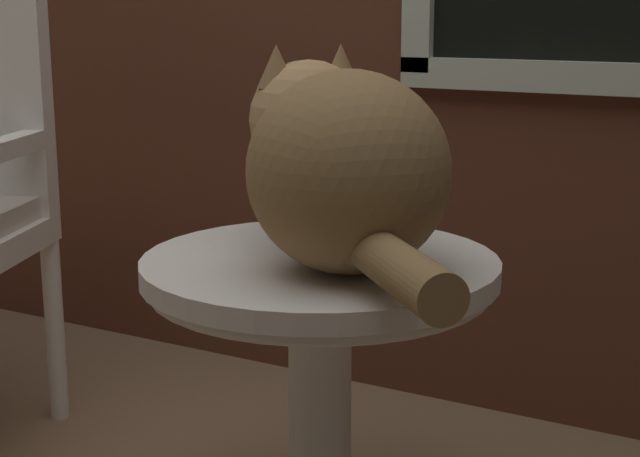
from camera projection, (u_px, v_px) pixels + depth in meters
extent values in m
cube|color=beige|center=(585.00, 78.00, 2.11)|extent=(0.86, 0.03, 0.07)
cylinder|color=silver|center=(320.00, 416.00, 1.68)|extent=(0.11, 0.11, 0.50)
cylinder|color=silver|center=(320.00, 268.00, 1.62)|extent=(0.60, 0.60, 0.03)
torus|color=silver|center=(320.00, 284.00, 1.63)|extent=(0.58, 0.58, 0.02)
cylinder|color=silver|center=(55.00, 330.00, 2.30)|extent=(0.04, 0.04, 0.44)
ellipsoid|color=olive|center=(348.00, 172.00, 1.50)|extent=(0.46, 0.46, 0.32)
sphere|color=tan|center=(309.00, 120.00, 1.70)|extent=(0.21, 0.21, 0.21)
cone|color=olive|center=(341.00, 65.00, 1.69)|extent=(0.07, 0.07, 0.07)
cone|color=olive|center=(276.00, 66.00, 1.66)|extent=(0.07, 0.07, 0.07)
cylinder|color=olive|center=(399.00, 269.00, 1.31)|extent=(0.26, 0.26, 0.07)
cylinder|color=#99999E|center=(316.00, 234.00, 1.76)|extent=(0.09, 0.09, 0.01)
ellipsoid|color=#99999E|center=(316.00, 191.00, 1.74)|extent=(0.15, 0.15, 0.15)
cylinder|color=#99999E|center=(316.00, 143.00, 1.72)|extent=(0.08, 0.08, 0.06)
torus|color=#99999E|center=(316.00, 126.00, 1.72)|extent=(0.10, 0.10, 0.02)
cylinder|color=#2D662D|center=(308.00, 97.00, 1.70)|extent=(0.03, 0.02, 0.10)
cone|color=#2D662D|center=(299.00, 68.00, 1.69)|extent=(0.04, 0.04, 0.02)
cylinder|color=#2D662D|center=(322.00, 104.00, 1.69)|extent=(0.03, 0.02, 0.08)
cone|color=#2D662D|center=(327.00, 81.00, 1.67)|extent=(0.04, 0.04, 0.02)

